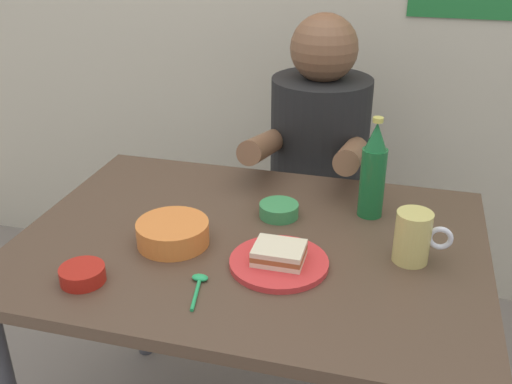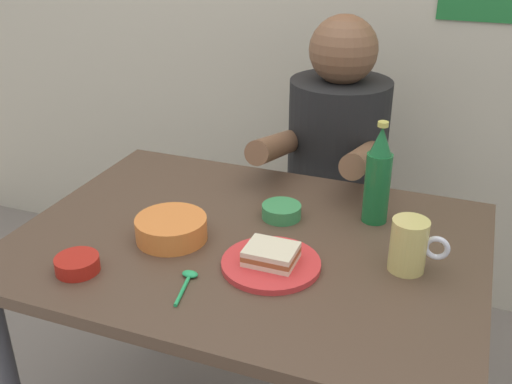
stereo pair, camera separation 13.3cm
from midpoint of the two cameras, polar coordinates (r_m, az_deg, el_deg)
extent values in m
cube|color=#4C3828|center=(1.42, -3.21, -5.08)|extent=(1.10, 0.80, 0.03)
cylinder|color=#3F3F44|center=(2.06, -13.15, -7.24)|extent=(0.05, 0.05, 0.71)
cylinder|color=#3F3F44|center=(1.86, 15.32, -11.49)|extent=(0.05, 0.05, 0.71)
cylinder|color=#4C4C51|center=(2.21, 3.73, -8.70)|extent=(0.08, 0.08, 0.41)
cylinder|color=brown|center=(2.09, 3.90, -3.62)|extent=(0.34, 0.34, 0.04)
cylinder|color=black|center=(1.96, 4.15, 3.50)|extent=(0.32, 0.32, 0.52)
sphere|color=brown|center=(1.86, 4.50, 13.65)|extent=(0.21, 0.21, 0.21)
cylinder|color=brown|center=(1.72, -1.62, 4.39)|extent=(0.07, 0.31, 0.14)
cylinder|color=brown|center=(1.67, 6.96, 3.51)|extent=(0.07, 0.31, 0.14)
cylinder|color=red|center=(1.31, -0.70, -6.92)|extent=(0.22, 0.22, 0.01)
cube|color=beige|center=(1.30, -0.70, -6.44)|extent=(0.11, 0.09, 0.01)
cube|color=#9E592D|center=(1.30, -0.70, -5.99)|extent=(0.11, 0.09, 0.01)
cube|color=beige|center=(1.29, -0.70, -5.54)|extent=(0.11, 0.09, 0.01)
cylinder|color=#D1BC66|center=(1.33, 12.10, -4.32)|extent=(0.08, 0.08, 0.12)
torus|color=silver|center=(1.33, 14.62, -4.38)|extent=(0.06, 0.01, 0.06)
cylinder|color=#19602D|center=(1.50, 8.66, 0.83)|extent=(0.06, 0.06, 0.18)
cone|color=#19602D|center=(1.45, 8.99, 5.31)|extent=(0.05, 0.05, 0.07)
cylinder|color=#BFB74C|center=(1.44, 9.10, 6.84)|extent=(0.03, 0.03, 0.01)
cylinder|color=orange|center=(1.41, -10.73, -3.96)|extent=(0.17, 0.17, 0.05)
cylinder|color=#B25B2D|center=(1.40, -10.77, -3.53)|extent=(0.14, 0.14, 0.02)
cylinder|color=#388C4C|center=(1.50, -0.31, -1.82)|extent=(0.10, 0.10, 0.03)
cylinder|color=#5B643A|center=(1.50, -0.31, -1.56)|extent=(0.08, 0.08, 0.02)
cylinder|color=#B21E14|center=(1.33, -19.20, -7.59)|extent=(0.10, 0.10, 0.03)
cylinder|color=maroon|center=(1.32, -19.24, -7.32)|extent=(0.08, 0.08, 0.02)
cylinder|color=#26A559|center=(1.23, -8.93, -9.76)|extent=(0.03, 0.11, 0.01)
ellipsoid|color=#26A559|center=(1.28, -8.43, -8.25)|extent=(0.04, 0.02, 0.01)
camera|label=1|loc=(0.07, -92.70, -1.31)|focal=41.50mm
camera|label=2|loc=(0.07, 87.30, 1.31)|focal=41.50mm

